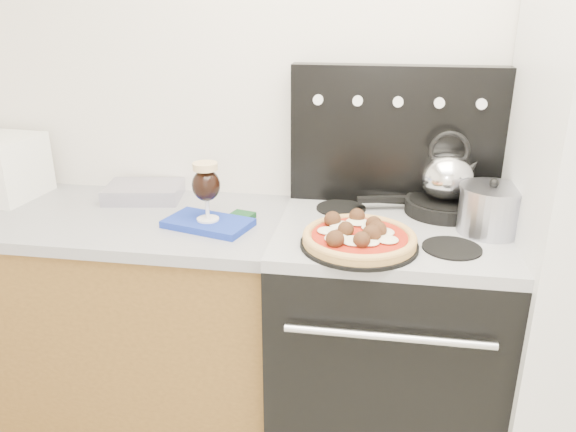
% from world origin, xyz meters
% --- Properties ---
extents(room_shell, '(3.52, 3.01, 2.52)m').
position_xyz_m(room_shell, '(0.00, 0.29, 1.25)').
color(room_shell, '#B8B39E').
rests_on(room_shell, ground).
extents(base_cabinet, '(1.45, 0.60, 0.86)m').
position_xyz_m(base_cabinet, '(-1.02, 1.20, 0.43)').
color(base_cabinet, brown).
rests_on(base_cabinet, ground).
extents(countertop, '(1.48, 0.63, 0.04)m').
position_xyz_m(countertop, '(-1.02, 1.20, 0.88)').
color(countertop, '#9A9AA1').
rests_on(countertop, base_cabinet).
extents(stove_body, '(0.76, 0.65, 0.88)m').
position_xyz_m(stove_body, '(0.08, 1.18, 0.44)').
color(stove_body, black).
rests_on(stove_body, ground).
extents(cooktop, '(0.76, 0.65, 0.04)m').
position_xyz_m(cooktop, '(0.08, 1.18, 0.90)').
color(cooktop, '#ADADB2').
rests_on(cooktop, stove_body).
extents(backguard, '(0.76, 0.08, 0.50)m').
position_xyz_m(backguard, '(0.08, 1.45, 1.17)').
color(backguard, black).
rests_on(backguard, cooktop).
extents(foil_sheet, '(0.32, 0.25, 0.06)m').
position_xyz_m(foil_sheet, '(-0.88, 1.37, 0.93)').
color(foil_sheet, silver).
rests_on(foil_sheet, countertop).
extents(oven_mitt, '(0.32, 0.24, 0.02)m').
position_xyz_m(oven_mitt, '(-0.54, 1.13, 0.91)').
color(oven_mitt, '#1932A9').
rests_on(oven_mitt, countertop).
extents(beer_glass, '(0.12, 0.12, 0.21)m').
position_xyz_m(beer_glass, '(-0.54, 1.13, 1.03)').
color(beer_glass, black).
rests_on(beer_glass, oven_mitt).
extents(pizza_pan, '(0.40, 0.40, 0.01)m').
position_xyz_m(pizza_pan, '(-0.02, 1.00, 0.93)').
color(pizza_pan, black).
rests_on(pizza_pan, cooktop).
extents(pizza, '(0.35, 0.35, 0.05)m').
position_xyz_m(pizza, '(-0.02, 1.00, 0.96)').
color(pizza, '#E6BD54').
rests_on(pizza, pizza_pan).
extents(skillet, '(0.33, 0.33, 0.05)m').
position_xyz_m(skillet, '(0.26, 1.34, 0.94)').
color(skillet, black).
rests_on(skillet, cooktop).
extents(tea_kettle, '(0.21, 0.21, 0.21)m').
position_xyz_m(tea_kettle, '(0.26, 1.34, 1.07)').
color(tea_kettle, silver).
rests_on(tea_kettle, skillet).
extents(stock_pot, '(0.24, 0.24, 0.15)m').
position_xyz_m(stock_pot, '(0.39, 1.18, 0.99)').
color(stock_pot, '#A9AAB8').
rests_on(stock_pot, cooktop).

